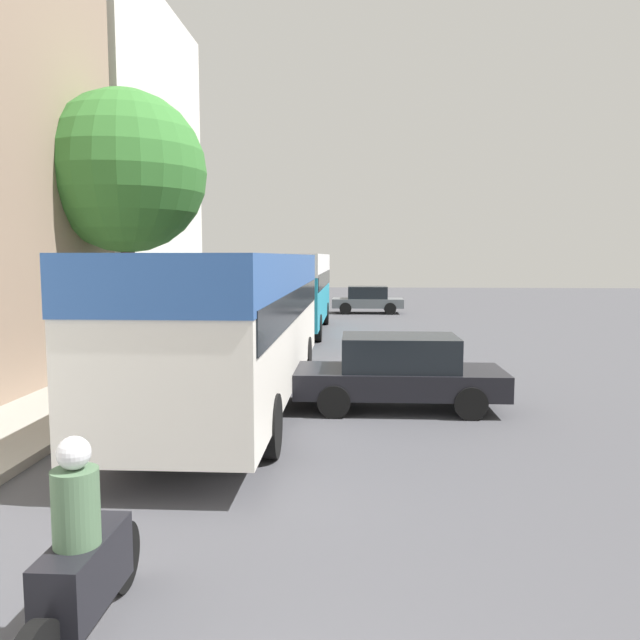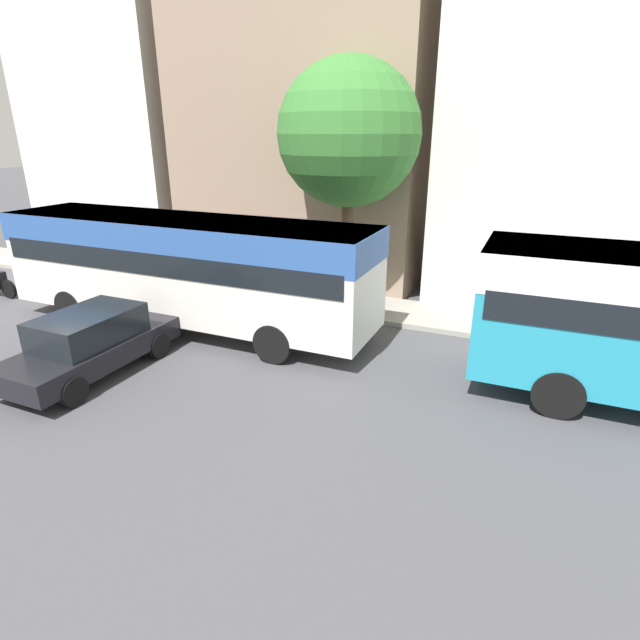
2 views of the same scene
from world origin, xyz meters
name	(u,v)px [view 2 (image 2 of 2)]	position (x,y,z in m)	size (l,w,h in m)	color
sidewalk	(45,263)	(-5.10, 0.00, 0.07)	(2.20, 120.00, 0.15)	#9E998E
building_corner	(128,111)	(-9.07, 1.97, 6.20)	(5.73, 7.18, 12.40)	silver
building_midblock	(311,128)	(-8.99, 10.81, 5.46)	(5.59, 9.15, 10.91)	gray
building_far_terrace	(621,101)	(-8.97, 20.88, 6.20)	(5.54, 9.82, 12.39)	silver
bus_lead	(184,258)	(-1.67, 10.26, 2.03)	(2.59, 11.02, 3.14)	silver
car_far_curb	(91,342)	(1.69, 10.09, 0.78)	(4.18, 1.78, 1.50)	black
pedestrian_near_curb	(165,250)	(-5.80, 6.00, 1.04)	(0.41, 0.41, 1.76)	#232838
street_tree	(349,135)	(-5.21, 13.76, 5.26)	(4.19, 4.19, 7.23)	brown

